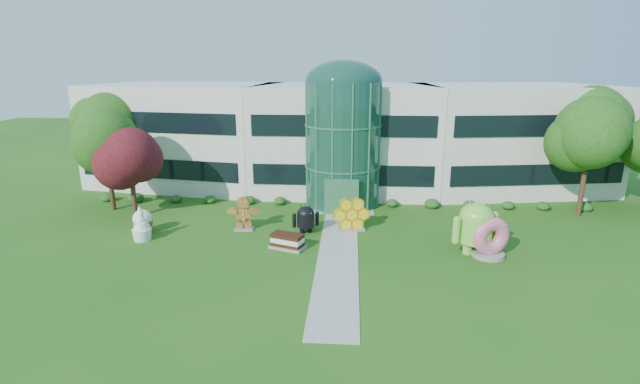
# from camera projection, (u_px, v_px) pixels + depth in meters

# --- Properties ---
(ground) EXTENTS (140.00, 140.00, 0.00)m
(ground) POSITION_uv_depth(u_px,v_px,m) (337.00, 263.00, 26.80)
(ground) COLOR #215114
(ground) RESTS_ON ground
(building) EXTENTS (46.00, 15.00, 9.30)m
(building) POSITION_uv_depth(u_px,v_px,m) (344.00, 136.00, 42.86)
(building) COLOR beige
(building) RESTS_ON ground
(atrium) EXTENTS (6.00, 6.00, 9.80)m
(atrium) POSITION_uv_depth(u_px,v_px,m) (343.00, 145.00, 37.02)
(atrium) COLOR #194738
(atrium) RESTS_ON ground
(walkway) EXTENTS (2.40, 20.00, 0.04)m
(walkway) POSITION_uv_depth(u_px,v_px,m) (338.00, 250.00, 28.72)
(walkway) COLOR #9E9E93
(walkway) RESTS_ON ground
(tree_red) EXTENTS (4.00, 4.00, 6.00)m
(tree_red) POSITION_uv_depth(u_px,v_px,m) (132.00, 178.00, 34.23)
(tree_red) COLOR #3F0C14
(tree_red) RESTS_ON ground
(trees_backdrop) EXTENTS (52.00, 8.00, 8.40)m
(trees_backdrop) POSITION_uv_depth(u_px,v_px,m) (343.00, 151.00, 38.17)
(trees_backdrop) COLOR #174E13
(trees_backdrop) RESTS_ON ground
(android_green) EXTENTS (3.88, 3.30, 3.72)m
(android_green) POSITION_uv_depth(u_px,v_px,m) (476.00, 224.00, 27.83)
(android_green) COLOR #7BCC41
(android_green) RESTS_ON ground
(android_black) EXTENTS (2.25, 1.86, 2.20)m
(android_black) POSITION_uv_depth(u_px,v_px,m) (306.00, 217.00, 31.37)
(android_black) COLOR black
(android_black) RESTS_ON ground
(donut) EXTENTS (2.66, 1.87, 2.52)m
(donut) POSITION_uv_depth(u_px,v_px,m) (490.00, 236.00, 27.49)
(donut) COLOR #D9527A
(donut) RESTS_ON ground
(gingerbread) EXTENTS (2.64, 1.10, 2.40)m
(gingerbread) POSITION_uv_depth(u_px,v_px,m) (244.00, 213.00, 31.96)
(gingerbread) COLOR brown
(gingerbread) RESTS_ON ground
(ice_cream_sandwich) EXTENTS (2.40, 1.77, 0.96)m
(ice_cream_sandwich) POSITION_uv_depth(u_px,v_px,m) (287.00, 241.00, 28.85)
(ice_cream_sandwich) COLOR black
(ice_cream_sandwich) RESTS_ON ground
(honeycomb) EXTENTS (2.82, 1.52, 2.10)m
(honeycomb) POSITION_uv_depth(u_px,v_px,m) (351.00, 216.00, 31.88)
(honeycomb) COLOR yellow
(honeycomb) RESTS_ON ground
(froyo) EXTENTS (1.59, 1.59, 2.30)m
(froyo) POSITION_uv_depth(u_px,v_px,m) (141.00, 223.00, 30.07)
(froyo) COLOR white
(froyo) RESTS_ON ground
(cupcake) EXTENTS (1.54, 1.54, 1.65)m
(cupcake) POSITION_uv_depth(u_px,v_px,m) (143.00, 221.00, 31.44)
(cupcake) COLOR white
(cupcake) RESTS_ON ground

